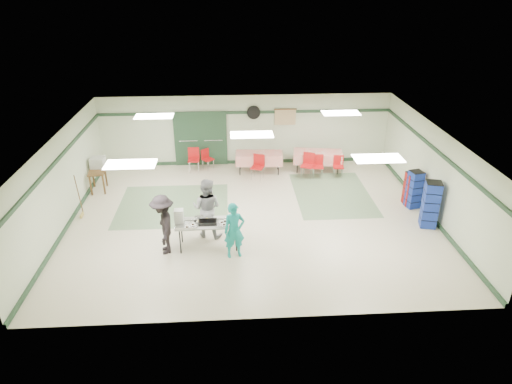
{
  "coord_description": "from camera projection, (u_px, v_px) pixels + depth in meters",
  "views": [
    {
      "loc": [
        -0.63,
        -12.22,
        6.81
      ],
      "look_at": [
        0.1,
        -0.3,
        1.03
      ],
      "focal_mm": 32.0,
      "sensor_mm": 36.0,
      "label": 1
    }
  ],
  "objects": [
    {
      "name": "double_door_right",
      "position": [
        213.0,
        139.0,
        17.44
      ],
      "size": [
        0.9,
        0.06,
        2.1
      ],
      "primitive_type": "cube",
      "color": "gray",
      "rests_on": "floor"
    },
    {
      "name": "printer_table",
      "position": [
        97.0,
        174.0,
        15.48
      ],
      "size": [
        0.63,
        0.87,
        0.74
      ],
      "rotation": [
        0.0,
        0.0,
        0.13
      ],
      "color": "brown",
      "rests_on": "floor"
    },
    {
      "name": "floor",
      "position": [
        252.0,
        218.0,
        13.98
      ],
      "size": [
        11.0,
        11.0,
        0.0
      ],
      "primitive_type": "plane",
      "color": "beige",
      "rests_on": "ground"
    },
    {
      "name": "chair_a",
      "position": [
        318.0,
        164.0,
        16.58
      ],
      "size": [
        0.43,
        0.43,
        0.84
      ],
      "rotation": [
        0.0,
        0.0,
        -0.11
      ],
      "color": "#B30E19",
      "rests_on": "floor"
    },
    {
      "name": "crate_stack_blue_b",
      "position": [
        430.0,
        205.0,
        13.23
      ],
      "size": [
        0.53,
        0.53,
        1.43
      ],
      "primitive_type": "cube",
      "rotation": [
        0.0,
        0.0,
        -0.24
      ],
      "color": "navy",
      "rests_on": "floor"
    },
    {
      "name": "green_patch_b",
      "position": [
        332.0,
        194.0,
        15.48
      ],
      "size": [
        2.5,
        3.5,
        0.01
      ],
      "primitive_type": "cube",
      "color": "gray",
      "rests_on": "floor"
    },
    {
      "name": "chair_b",
      "position": [
        308.0,
        163.0,
        16.53
      ],
      "size": [
        0.57,
        0.57,
        0.92
      ],
      "rotation": [
        0.0,
        0.0,
        -0.43
      ],
      "color": "#B30E19",
      "rests_on": "floor"
    },
    {
      "name": "chair_loose_a",
      "position": [
        207.0,
        157.0,
        17.29
      ],
      "size": [
        0.51,
        0.51,
        0.78
      ],
      "rotation": [
        0.0,
        0.0,
        0.74
      ],
      "color": "#B30E19",
      "rests_on": "floor"
    },
    {
      "name": "trim_right",
      "position": [
        438.0,
        151.0,
        13.39
      ],
      "size": [
        0.06,
        9.0,
        0.1
      ],
      "primitive_type": "cube",
      "rotation": [
        0.0,
        0.0,
        1.57
      ],
      "color": "#213D27",
      "rests_on": "wall_back"
    },
    {
      "name": "door_frame",
      "position": [
        201.0,
        139.0,
        17.4
      ],
      "size": [
        2.0,
        0.03,
        2.15
      ],
      "primitive_type": "cube",
      "color": "#213D27",
      "rests_on": "floor"
    },
    {
      "name": "sheet_tray_left",
      "position": [
        186.0,
        225.0,
        12.05
      ],
      "size": [
        0.59,
        0.45,
        0.02
      ],
      "primitive_type": "cube",
      "rotation": [
        0.0,
        0.0,
        0.02
      ],
      "color": "silver",
      "rests_on": "serving_table"
    },
    {
      "name": "wall_front",
      "position": [
        264.0,
        267.0,
        9.35
      ],
      "size": [
        11.0,
        0.0,
        11.0
      ],
      "primitive_type": "plane",
      "rotation": [
        -1.57,
        0.0,
        0.0
      ],
      "color": "beige",
      "rests_on": "floor"
    },
    {
      "name": "double_door_left",
      "position": [
        188.0,
        139.0,
        17.39
      ],
      "size": [
        0.9,
        0.06,
        2.1
      ],
      "primitive_type": "cube",
      "color": "gray",
      "rests_on": "floor"
    },
    {
      "name": "office_printer",
      "position": [
        98.0,
        162.0,
        15.59
      ],
      "size": [
        0.48,
        0.42,
        0.36
      ],
      "primitive_type": "cube",
      "rotation": [
        0.0,
        0.0,
        -0.04
      ],
      "color": "#B8B8B3",
      "rests_on": "printer_table"
    },
    {
      "name": "foam_box_stack",
      "position": [
        179.0,
        216.0,
        12.1
      ],
      "size": [
        0.25,
        0.23,
        0.39
      ],
      "primitive_type": "cube",
      "rotation": [
        0.0,
        0.0,
        0.02
      ],
      "color": "white",
      "rests_on": "serving_table"
    },
    {
      "name": "ceiling",
      "position": [
        252.0,
        134.0,
        12.8
      ],
      "size": [
        11.0,
        11.0,
        0.0
      ],
      "primitive_type": "plane",
      "rotation": [
        3.14,
        0.0,
        0.0
      ],
      "color": "silver",
      "rests_on": "wall_back"
    },
    {
      "name": "volunteer_teal",
      "position": [
        234.0,
        231.0,
        11.81
      ],
      "size": [
        0.62,
        0.47,
        1.53
      ],
      "primitive_type": "imported",
      "rotation": [
        0.0,
        0.0,
        0.21
      ],
      "color": "teal",
      "rests_on": "floor"
    },
    {
      "name": "green_patch_a",
      "position": [
        173.0,
        205.0,
        14.74
      ],
      "size": [
        3.5,
        3.0,
        0.01
      ],
      "primitive_type": "cube",
      "color": "gray",
      "rests_on": "floor"
    },
    {
      "name": "volunteer_dark",
      "position": [
        163.0,
        225.0,
        11.95
      ],
      "size": [
        0.8,
        1.17,
        1.67
      ],
      "primitive_type": "imported",
      "rotation": [
        0.0,
        0.0,
        -1.39
      ],
      "color": "black",
      "rests_on": "floor"
    },
    {
      "name": "wall_back",
      "position": [
        246.0,
        130.0,
        17.43
      ],
      "size": [
        11.0,
        0.0,
        11.0
      ],
      "primitive_type": "plane",
      "rotation": [
        1.57,
        0.0,
        0.0
      ],
      "color": "beige",
      "rests_on": "floor"
    },
    {
      "name": "baking_pan",
      "position": [
        208.0,
        222.0,
        12.13
      ],
      "size": [
        0.49,
        0.31,
        0.08
      ],
      "primitive_type": "cube",
      "rotation": [
        0.0,
        0.0,
        0.02
      ],
      "color": "black",
      "rests_on": "serving_table"
    },
    {
      "name": "trim_left",
      "position": [
        57.0,
        160.0,
        12.78
      ],
      "size": [
        0.06,
        9.0,
        0.1
      ],
      "primitive_type": "cube",
      "rotation": [
        0.0,
        0.0,
        1.57
      ],
      "color": "#213D27",
      "rests_on": "wall_back"
    },
    {
      "name": "chair_c",
      "position": [
        338.0,
        164.0,
        16.63
      ],
      "size": [
        0.41,
        0.42,
        0.79
      ],
      "rotation": [
        0.0,
        0.0,
        -0.13
      ],
      "color": "#B30E19",
      "rests_on": "floor"
    },
    {
      "name": "trim_back",
      "position": [
        246.0,
        112.0,
        17.1
      ],
      "size": [
        11.0,
        0.06,
        0.1
      ],
      "primitive_type": "cube",
      "color": "#213D27",
      "rests_on": "wall_back"
    },
    {
      "name": "baseboard_right",
      "position": [
        427.0,
        211.0,
        14.25
      ],
      "size": [
        0.06,
        9.0,
        0.12
      ],
      "primitive_type": "cube",
      "rotation": [
        0.0,
        0.0,
        1.57
      ],
      "color": "#213D27",
      "rests_on": "floor"
    },
    {
      "name": "dining_table_a",
      "position": [
        318.0,
        157.0,
        17.07
      ],
      "size": [
        1.89,
        1.05,
        0.77
      ],
      "rotation": [
        0.0,
        0.0,
        -0.15
      ],
      "color": "red",
      "rests_on": "floor"
    },
    {
      "name": "crate_stack_blue_a",
      "position": [
        414.0,
        189.0,
        14.38
      ],
      "size": [
        0.45,
        0.45,
        1.23
      ],
      "primitive_type": "cube",
      "rotation": [
        0.0,
        0.0,
        0.22
      ],
      "color": "navy",
      "rests_on": "floor"
    },
    {
      "name": "wall_left",
      "position": [
        61.0,
        183.0,
        13.09
      ],
      "size": [
        0.0,
        9.0,
        9.0
      ],
      "primitive_type": "plane",
      "rotation": [
        1.57,
        0.0,
        1.57
      ],
      "color": "beige",
      "rests_on": "floor"
    },
    {
      "name": "chair_loose_b",
      "position": [
        194.0,
        157.0,
        17.08
      ],
      "size": [
        0.42,
        0.42,
        0.9
      ],
      "rotation": [
        0.0,
        0.0,
        0.01
      ],
      "color": "#B30E19",
      "rests_on": "floor"
    },
    {
      "name": "sheet_tray_right",
      "position": [
        226.0,
        223.0,
        12.15
      ],
      "size": [
        0.57,
        0.44,
        0.02
      ],
      "primitive_type": "cube",
      "rotation": [
        0.0,
        0.0,
        0.02
      ],
      "color": "silver",
      "rests_on": "serving_table"
    },
    {
      "name": "sheet_tray_mid",
      "position": [
        204.0,
        220.0,
        12.31
      ],
      "size": [
        0.53,
        0.41,
        0.02
      ],
      "primitive_type": "cube",
      "rotation": [
        0.0,
        0.0,
        0.02
      ],
      "color": "silver",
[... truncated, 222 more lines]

